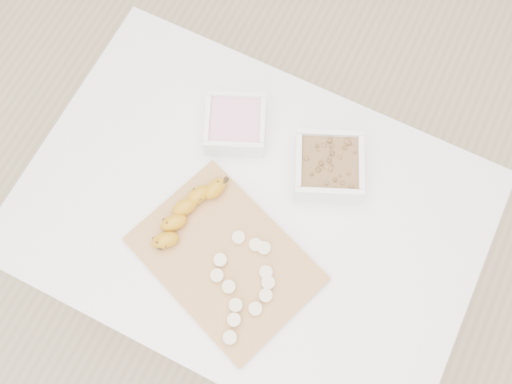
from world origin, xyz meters
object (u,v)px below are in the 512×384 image
at_px(bowl_yogurt, 235,124).
at_px(cutting_board, 225,259).
at_px(banana, 187,213).
at_px(bowl_granola, 328,166).
at_px(table, 250,224).

distance_m(bowl_yogurt, cutting_board, 0.31).
bearing_deg(banana, cutting_board, 4.62).
height_order(bowl_granola, cutting_board, bowl_granola).
distance_m(table, bowl_granola, 0.24).
bearing_deg(table, cutting_board, -89.67).
bearing_deg(bowl_granola, banana, -134.57).
bearing_deg(cutting_board, bowl_yogurt, 112.81).
relative_size(cutting_board, banana, 1.82).
height_order(bowl_yogurt, bowl_granola, bowl_granola).
distance_m(bowl_granola, banana, 0.33).
relative_size(bowl_yogurt, cutting_board, 0.48).
xyz_separation_m(table, cutting_board, (0.00, -0.12, 0.10)).
bearing_deg(cutting_board, bowl_granola, 68.17).
height_order(table, bowl_granola, bowl_granola).
relative_size(table, banana, 4.93).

